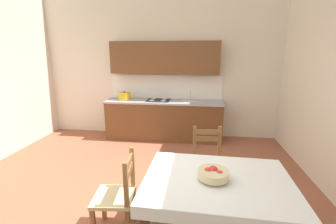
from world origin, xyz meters
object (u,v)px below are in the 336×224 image
object	(u,v)px
dining_chair_tv_side	(118,196)
dining_chair_kitchen_side	(207,162)
kitchen_cabinetry	(164,102)
dining_table	(217,189)
fruit_bowl	(213,174)

from	to	relation	value
dining_chair_tv_side	dining_chair_kitchen_side	size ratio (longest dim) A/B	1.00
kitchen_cabinetry	dining_chair_tv_side	bearing A→B (deg)	-91.17
kitchen_cabinetry	dining_table	size ratio (longest dim) A/B	1.83
dining_table	dining_chair_kitchen_side	xyz separation A→B (m)	(-0.05, 0.98, -0.20)
kitchen_cabinetry	dining_table	xyz separation A→B (m)	(0.98, -3.06, -0.22)
dining_chair_tv_side	kitchen_cabinetry	bearing A→B (deg)	88.83
dining_chair_tv_side	fruit_bowl	size ratio (longest dim) A/B	3.10
dining_table	dining_chair_kitchen_side	bearing A→B (deg)	93.01
dining_chair_tv_side	dining_chair_kitchen_side	bearing A→B (deg)	43.53
dining_chair_kitchen_side	fruit_bowl	size ratio (longest dim) A/B	3.10
dining_chair_tv_side	fruit_bowl	bearing A→B (deg)	-3.35
kitchen_cabinetry	dining_table	world-z (taller)	kitchen_cabinetry
kitchen_cabinetry	dining_chair_tv_side	size ratio (longest dim) A/B	2.86
dining_chair_tv_side	fruit_bowl	xyz separation A→B (m)	(0.99, -0.06, 0.37)
kitchen_cabinetry	fruit_bowl	world-z (taller)	kitchen_cabinetry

